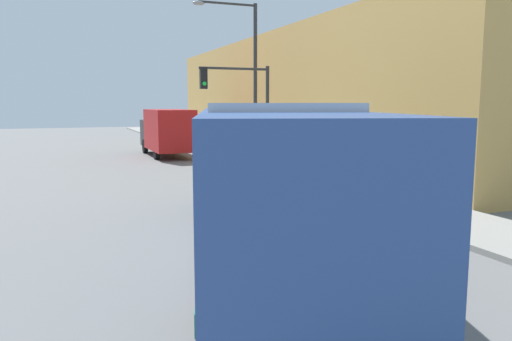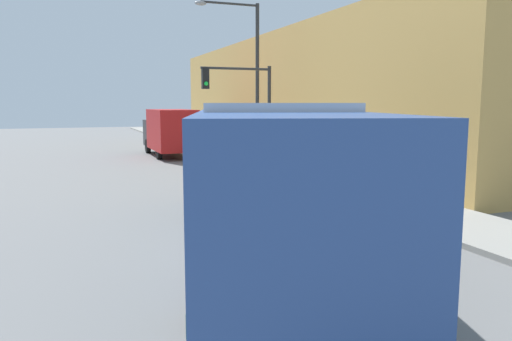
# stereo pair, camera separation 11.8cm
# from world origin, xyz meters

# --- Properties ---
(ground_plane) EXTENTS (120.00, 120.00, 0.00)m
(ground_plane) POSITION_xyz_m (0.00, 0.00, 0.00)
(ground_plane) COLOR slate
(sidewalk) EXTENTS (2.79, 70.00, 0.14)m
(sidewalk) POSITION_xyz_m (5.89, 20.00, 0.07)
(sidewalk) COLOR gray
(sidewalk) RESTS_ON ground_plane
(building_facade) EXTENTS (6.00, 33.27, 7.10)m
(building_facade) POSITION_xyz_m (10.29, 17.64, 3.55)
(building_facade) COLOR tan
(building_facade) RESTS_ON ground_plane
(city_bus) EXTENTS (5.89, 12.32, 3.20)m
(city_bus) POSITION_xyz_m (0.24, -0.27, 1.84)
(city_bus) COLOR #2D4C8C
(city_bus) RESTS_ON ground_plane
(delivery_truck) EXTENTS (2.20, 6.64, 2.82)m
(delivery_truck) POSITION_xyz_m (2.43, 20.27, 1.55)
(delivery_truck) COLOR #B21919
(delivery_truck) RESTS_ON ground_plane
(fire_hydrant) EXTENTS (0.21, 0.29, 0.68)m
(fire_hydrant) POSITION_xyz_m (5.10, 4.56, 0.48)
(fire_hydrant) COLOR red
(fire_hydrant) RESTS_ON sidewalk
(traffic_light_pole) EXTENTS (3.28, 0.35, 4.72)m
(traffic_light_pole) POSITION_xyz_m (4.06, 11.35, 3.41)
(traffic_light_pole) COLOR #2D2D2D
(traffic_light_pole) RESTS_ON sidewalk
(parking_meter) EXTENTS (0.14, 0.14, 1.22)m
(parking_meter) POSITION_xyz_m (5.10, 10.66, 0.97)
(parking_meter) COLOR #2D2D2D
(parking_meter) RESTS_ON sidewalk
(street_lamp) EXTENTS (3.16, 0.28, 7.76)m
(street_lamp) POSITION_xyz_m (4.93, 13.10, 4.78)
(street_lamp) COLOR #2D2D2D
(street_lamp) RESTS_ON sidewalk
(pedestrian_near_corner) EXTENTS (0.34, 0.34, 1.59)m
(pedestrian_near_corner) POSITION_xyz_m (6.15, 8.57, 0.94)
(pedestrian_near_corner) COLOR #23283D
(pedestrian_near_corner) RESTS_ON sidewalk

